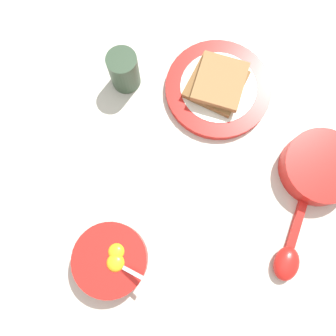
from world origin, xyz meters
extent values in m
plane|color=beige|center=(0.00, 0.00, 0.00)|extent=(3.00, 3.00, 0.00)
cylinder|color=red|center=(0.14, -0.11, 0.02)|extent=(0.13, 0.13, 0.04)
cylinder|color=white|center=(0.14, -0.11, 0.03)|extent=(0.11, 0.11, 0.02)
ellipsoid|color=yellow|center=(0.14, -0.09, 0.04)|extent=(0.03, 0.03, 0.02)
ellipsoid|color=yellow|center=(0.13, -0.10, 0.04)|extent=(0.03, 0.03, 0.02)
cylinder|color=black|center=(0.15, -0.12, 0.04)|extent=(0.03, 0.03, 0.00)
ellipsoid|color=silver|center=(0.15, -0.09, 0.04)|extent=(0.03, 0.02, 0.01)
cube|color=silver|center=(0.15, -0.05, 0.06)|extent=(0.01, 0.05, 0.03)
cylinder|color=red|center=(-0.25, 0.01, 0.01)|extent=(0.22, 0.22, 0.02)
cylinder|color=white|center=(-0.25, 0.01, 0.02)|extent=(0.16, 0.16, 0.00)
cube|color=brown|center=(-0.25, 0.00, 0.02)|extent=(0.13, 0.13, 0.01)
cube|color=#9E7042|center=(-0.25, 0.01, 0.04)|extent=(0.11, 0.10, 0.01)
ellipsoid|color=red|center=(0.06, 0.21, 0.01)|extent=(0.07, 0.05, 0.03)
cube|color=red|center=(-0.01, 0.22, 0.01)|extent=(0.10, 0.03, 0.01)
cylinder|color=red|center=(-0.13, 0.24, 0.02)|extent=(0.15, 0.15, 0.04)
cylinder|color=white|center=(-0.13, 0.24, 0.04)|extent=(0.12, 0.12, 0.01)
cylinder|color=#334733|center=(-0.22, -0.19, 0.04)|extent=(0.06, 0.06, 0.09)
cylinder|color=#472B16|center=(-0.22, -0.19, 0.08)|extent=(0.05, 0.05, 0.01)
camera|label=1|loc=(0.08, -0.01, 0.64)|focal=35.00mm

